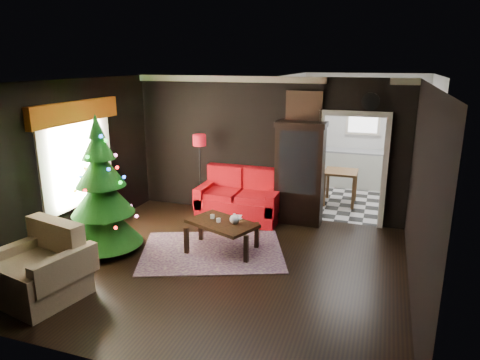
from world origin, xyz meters
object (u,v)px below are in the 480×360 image
(kitchen_table, at_px, (340,187))
(floor_lamp, at_px, (200,175))
(loveseat, at_px, (240,195))
(coffee_table, at_px, (222,236))
(armchair, at_px, (39,267))
(teapot, at_px, (234,219))
(christmas_tree, at_px, (102,191))
(curio_cabinet, at_px, (300,175))
(wall_clock, at_px, (371,102))

(kitchen_table, bearing_deg, floor_lamp, -148.52)
(loveseat, bearing_deg, coffee_table, -81.97)
(floor_lamp, xyz_separation_m, kitchen_table, (2.66, 1.63, -0.45))
(armchair, relative_size, teapot, 5.78)
(floor_lamp, distance_m, christmas_tree, 2.32)
(curio_cabinet, height_order, kitchen_table, curio_cabinet)
(loveseat, bearing_deg, kitchen_table, 42.51)
(coffee_table, bearing_deg, floor_lamp, 124.52)
(armchair, bearing_deg, christmas_tree, 105.79)
(curio_cabinet, bearing_deg, teapot, -111.69)
(loveseat, height_order, curio_cabinet, curio_cabinet)
(loveseat, bearing_deg, wall_clock, 9.66)
(armchair, distance_m, kitchen_table, 6.32)
(floor_lamp, distance_m, armchair, 3.82)
(christmas_tree, bearing_deg, wall_clock, 32.57)
(loveseat, xyz_separation_m, christmas_tree, (-1.64, -2.15, 0.55))
(armchair, distance_m, wall_clock, 5.98)
(floor_lamp, height_order, wall_clock, wall_clock)
(coffee_table, bearing_deg, loveseat, 98.03)
(teapot, bearing_deg, loveseat, 105.87)
(coffee_table, distance_m, kitchen_table, 3.56)
(kitchen_table, bearing_deg, armchair, -121.90)
(wall_clock, bearing_deg, loveseat, -170.34)
(loveseat, distance_m, wall_clock, 3.04)
(floor_lamp, xyz_separation_m, christmas_tree, (-0.78, -2.17, 0.22))
(curio_cabinet, relative_size, coffee_table, 1.69)
(curio_cabinet, distance_m, coffee_table, 2.10)
(wall_clock, bearing_deg, teapot, -134.25)
(kitchen_table, bearing_deg, christmas_tree, -132.16)
(christmas_tree, relative_size, kitchen_table, 3.11)
(curio_cabinet, xyz_separation_m, coffee_table, (-0.93, -1.76, -0.69))
(floor_lamp, xyz_separation_m, armchair, (-0.68, -3.74, -0.37))
(loveseat, relative_size, wall_clock, 5.31)
(christmas_tree, height_order, coffee_table, christmas_tree)
(curio_cabinet, relative_size, armchair, 1.83)
(curio_cabinet, height_order, floor_lamp, curio_cabinet)
(floor_lamp, xyz_separation_m, coffee_table, (1.07, -1.56, -0.57))
(armchair, height_order, kitchen_table, armchair)
(loveseat, distance_m, armchair, 4.02)
(armchair, height_order, teapot, armchair)
(floor_lamp, bearing_deg, kitchen_table, 31.48)
(curio_cabinet, height_order, teapot, curio_cabinet)
(floor_lamp, distance_m, wall_clock, 3.58)
(christmas_tree, height_order, armchair, christmas_tree)
(curio_cabinet, bearing_deg, armchair, -124.35)
(loveseat, height_order, christmas_tree, christmas_tree)
(loveseat, height_order, floor_lamp, floor_lamp)
(armchair, bearing_deg, coffee_table, 63.27)
(coffee_table, distance_m, teapot, 0.41)
(coffee_table, bearing_deg, armchair, -128.89)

